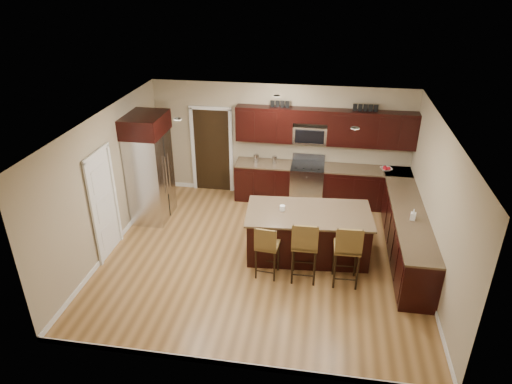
% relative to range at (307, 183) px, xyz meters
% --- Properties ---
extents(floor, '(6.00, 6.00, 0.00)m').
position_rel_range_xyz_m(floor, '(-0.68, -2.45, -0.47)').
color(floor, olive).
rests_on(floor, ground).
extents(ceiling, '(6.00, 6.00, 0.00)m').
position_rel_range_xyz_m(ceiling, '(-0.68, -2.45, 2.23)').
color(ceiling, silver).
rests_on(ceiling, wall_back).
extents(wall_back, '(6.00, 0.00, 6.00)m').
position_rel_range_xyz_m(wall_back, '(-0.68, 0.30, 0.88)').
color(wall_back, tan).
rests_on(wall_back, floor).
extents(wall_left, '(0.00, 5.50, 5.50)m').
position_rel_range_xyz_m(wall_left, '(-3.68, -2.45, 0.88)').
color(wall_left, tan).
rests_on(wall_left, floor).
extents(wall_right, '(0.00, 5.50, 5.50)m').
position_rel_range_xyz_m(wall_right, '(2.32, -2.45, 0.88)').
color(wall_right, tan).
rests_on(wall_right, floor).
extents(base_cabinets, '(4.02, 3.96, 0.92)m').
position_rel_range_xyz_m(base_cabinets, '(1.22, -1.01, -0.01)').
color(base_cabinets, black).
rests_on(base_cabinets, floor).
extents(upper_cabinets, '(4.00, 0.33, 0.80)m').
position_rel_range_xyz_m(upper_cabinets, '(0.36, 0.13, 1.37)').
color(upper_cabinets, black).
rests_on(upper_cabinets, wall_back).
extents(range, '(0.76, 0.64, 1.11)m').
position_rel_range_xyz_m(range, '(0.00, 0.00, 0.00)').
color(range, silver).
rests_on(range, floor).
extents(microwave, '(0.76, 0.31, 0.40)m').
position_rel_range_xyz_m(microwave, '(0.00, 0.15, 1.15)').
color(microwave, silver).
rests_on(microwave, upper_cabinets).
extents(doorway, '(0.85, 0.03, 2.06)m').
position_rel_range_xyz_m(doorway, '(-2.33, 0.28, 0.56)').
color(doorway, black).
rests_on(doorway, floor).
extents(pantry_door, '(0.03, 0.80, 2.04)m').
position_rel_range_xyz_m(pantry_door, '(-3.66, -2.75, 0.55)').
color(pantry_door, white).
rests_on(pantry_door, floor).
extents(letter_decor, '(2.20, 0.03, 0.15)m').
position_rel_range_xyz_m(letter_decor, '(0.22, 0.13, 1.82)').
color(letter_decor, black).
rests_on(letter_decor, upper_cabinets).
extents(island, '(2.42, 1.39, 0.92)m').
position_rel_range_xyz_m(island, '(0.15, -2.21, -0.04)').
color(island, black).
rests_on(island, floor).
extents(stool_left, '(0.43, 0.43, 1.05)m').
position_rel_range_xyz_m(stool_left, '(-0.53, -3.06, 0.18)').
color(stool_left, olive).
rests_on(stool_left, floor).
extents(stool_mid, '(0.46, 0.46, 1.20)m').
position_rel_range_xyz_m(stool_mid, '(0.13, -3.06, 0.28)').
color(stool_mid, olive).
rests_on(stool_mid, floor).
extents(stool_right, '(0.47, 0.47, 1.21)m').
position_rel_range_xyz_m(stool_right, '(0.86, -3.06, 0.28)').
color(stool_right, olive).
rests_on(stool_right, floor).
extents(refrigerator, '(0.79, 1.03, 2.35)m').
position_rel_range_xyz_m(refrigerator, '(-3.30, -1.28, 0.73)').
color(refrigerator, silver).
rests_on(refrigerator, floor).
extents(floor_mat, '(1.08, 0.82, 0.01)m').
position_rel_range_xyz_m(floor_mat, '(0.17, -1.27, -0.47)').
color(floor_mat, brown).
rests_on(floor_mat, floor).
extents(fruit_bowl, '(0.33, 0.33, 0.06)m').
position_rel_range_xyz_m(fruit_bowl, '(1.75, -0.00, 0.48)').
color(fruit_bowl, silver).
rests_on(fruit_bowl, base_cabinets).
extents(soap_bottle, '(0.11, 0.11, 0.21)m').
position_rel_range_xyz_m(soap_bottle, '(2.02, -2.18, 0.55)').
color(soap_bottle, '#B2B2B2').
rests_on(soap_bottle, base_cabinets).
extents(canister_tall, '(0.12, 0.12, 0.19)m').
position_rel_range_xyz_m(canister_tall, '(-1.21, -0.00, 0.54)').
color(canister_tall, silver).
rests_on(canister_tall, base_cabinets).
extents(canister_short, '(0.11, 0.11, 0.18)m').
position_rel_range_xyz_m(canister_short, '(-0.78, -0.00, 0.54)').
color(canister_short, silver).
rests_on(canister_short, base_cabinets).
extents(island_jar, '(0.10, 0.10, 0.10)m').
position_rel_range_xyz_m(island_jar, '(-0.35, -2.21, 0.50)').
color(island_jar, white).
rests_on(island_jar, island).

